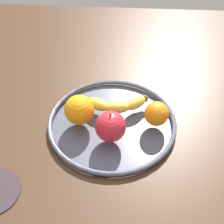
{
  "coord_description": "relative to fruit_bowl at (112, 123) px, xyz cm",
  "views": [
    {
      "loc": [
        3.67,
        -57.03,
        61.93
      ],
      "look_at": [
        0.0,
        0.0,
        4.8
      ],
      "focal_mm": 52.09,
      "sensor_mm": 36.0,
      "label": 1
    }
  ],
  "objects": [
    {
      "name": "apple",
      "position": [
        0.43,
        -5.56,
        4.6
      ],
      "size": [
        7.43,
        7.43,
        8.23
      ],
      "color": "red",
      "rests_on": "fruit_bowl"
    },
    {
      "name": "orange_front_right",
      "position": [
        11.04,
        -0.27,
        3.98
      ],
      "size": [
        6.19,
        6.19,
        6.19
      ],
      "primitive_type": "sphere",
      "color": "orange",
      "rests_on": "fruit_bowl"
    },
    {
      "name": "banana",
      "position": [
        1.42,
        4.34,
        2.42
      ],
      "size": [
        17.19,
        7.3,
        3.08
      ],
      "rotation": [
        0.0,
        0.0,
        0.12
      ],
      "color": "yellow",
      "rests_on": "fruit_bowl"
    },
    {
      "name": "orange_back_left",
      "position": [
        -8.08,
        -0.53,
        4.65
      ],
      "size": [
        7.52,
        7.52,
        7.52
      ],
      "primitive_type": "sphere",
      "color": "orange",
      "rests_on": "fruit_bowl"
    },
    {
      "name": "fruit_bowl",
      "position": [
        0.0,
        0.0,
        0.0
      ],
      "size": [
        33.1,
        33.1,
        1.8
      ],
      "color": "#4B4F60",
      "rests_on": "ground_plane"
    },
    {
      "name": "ground_plane",
      "position": [
        0.0,
        0.0,
        -2.92
      ],
      "size": [
        127.7,
        127.7,
        4.0
      ],
      "primitive_type": "cube",
      "color": "#402A1B"
    }
  ]
}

